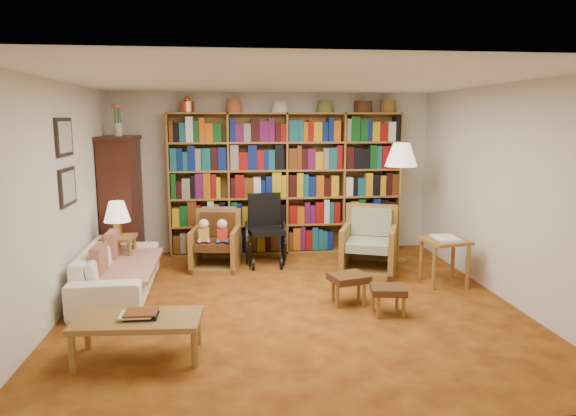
{
  "coord_description": "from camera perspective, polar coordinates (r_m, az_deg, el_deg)",
  "views": [
    {
      "loc": [
        -0.67,
        -5.61,
        2.08
      ],
      "look_at": [
        0.03,
        0.6,
        1.01
      ],
      "focal_mm": 32.0,
      "sensor_mm": 36.0,
      "label": 1
    }
  ],
  "objects": [
    {
      "name": "coffee_table",
      "position": [
        4.8,
        -16.33,
        -12.07
      ],
      "size": [
        1.12,
        0.61,
        0.43
      ],
      "color": "olive",
      "rests_on": "floor"
    },
    {
      "name": "cushion_right",
      "position": [
        6.27,
        -20.24,
        -5.98
      ],
      "size": [
        0.12,
        0.36,
        0.36
      ],
      "primitive_type": "cube",
      "rotation": [
        0.0,
        0.0,
        -0.03
      ],
      "color": "maroon",
      "rests_on": "sofa"
    },
    {
      "name": "framed_pictures",
      "position": [
        6.2,
        -23.45,
        4.7
      ],
      "size": [
        0.03,
        0.52,
        0.97
      ],
      "color": "black",
      "rests_on": "wall_left"
    },
    {
      "name": "table_lamp",
      "position": [
        7.04,
        -18.47,
        -0.49
      ],
      "size": [
        0.34,
        0.34,
        0.47
      ],
      "color": "gold",
      "rests_on": "side_table_lamp"
    },
    {
      "name": "curio_cabinet",
      "position": [
        7.86,
        -17.99,
        1.0
      ],
      "size": [
        0.5,
        0.95,
        2.4
      ],
      "color": "#3E1911",
      "rests_on": "floor"
    },
    {
      "name": "side_table_papers",
      "position": [
        6.85,
        17.02,
        -4.14
      ],
      "size": [
        0.6,
        0.6,
        0.62
      ],
      "color": "olive",
      "rests_on": "floor"
    },
    {
      "name": "armchair_sage",
      "position": [
        7.25,
        8.75,
        -4.23
      ],
      "size": [
        0.99,
        0.99,
        0.91
      ],
      "color": "olive",
      "rests_on": "floor"
    },
    {
      "name": "footstool_a",
      "position": [
        5.96,
        6.75,
        -7.92
      ],
      "size": [
        0.49,
        0.44,
        0.35
      ],
      "color": "#4B2C14",
      "rests_on": "floor"
    },
    {
      "name": "sofa",
      "position": [
        6.61,
        -18.34,
        -6.54
      ],
      "size": [
        1.99,
        0.83,
        0.57
      ],
      "primitive_type": "imported",
      "rotation": [
        0.0,
        0.0,
        1.6
      ],
      "color": "white",
      "rests_on": "floor"
    },
    {
      "name": "wheelchair",
      "position": [
        7.58,
        -2.56,
        -2.62
      ],
      "size": [
        0.58,
        0.81,
        1.01
      ],
      "color": "black",
      "rests_on": "floor"
    },
    {
      "name": "bookshelf",
      "position": [
        8.04,
        -0.17,
        3.23
      ],
      "size": [
        3.6,
        0.3,
        2.42
      ],
      "color": "olive",
      "rests_on": "floor"
    },
    {
      "name": "wall_right",
      "position": [
        6.5,
        22.84,
        1.61
      ],
      "size": [
        0.0,
        5.0,
        5.0
      ],
      "primitive_type": "plane",
      "rotation": [
        1.57,
        0.0,
        -1.57
      ],
      "color": "silver",
      "rests_on": "floor"
    },
    {
      "name": "footstool_b",
      "position": [
        5.71,
        11.09,
        -9.11
      ],
      "size": [
        0.41,
        0.37,
        0.31
      ],
      "color": "#4B2C14",
      "rests_on": "floor"
    },
    {
      "name": "floor",
      "position": [
        6.02,
        0.36,
        -10.49
      ],
      "size": [
        5.0,
        5.0,
        0.0
      ],
      "primitive_type": "plane",
      "color": "#985B17",
      "rests_on": "ground"
    },
    {
      "name": "floor_lamp",
      "position": [
        7.62,
        12.46,
        5.27
      ],
      "size": [
        0.47,
        0.47,
        1.76
      ],
      "color": "gold",
      "rests_on": "floor"
    },
    {
      "name": "ceiling",
      "position": [
        5.67,
        0.39,
        13.96
      ],
      "size": [
        5.0,
        5.0,
        0.0
      ],
      "primitive_type": "plane",
      "rotation": [
        3.14,
        0.0,
        0.0
      ],
      "color": "white",
      "rests_on": "wall_back"
    },
    {
      "name": "side_table_lamp",
      "position": [
        7.13,
        -18.27,
        -4.16
      ],
      "size": [
        0.44,
        0.44,
        0.58
      ],
      "color": "olive",
      "rests_on": "floor"
    },
    {
      "name": "armchair_leather",
      "position": [
        7.42,
        -8.04,
        -3.93
      ],
      "size": [
        0.75,
        0.78,
        0.83
      ],
      "color": "olive",
      "rests_on": "floor"
    },
    {
      "name": "wall_left",
      "position": [
        5.96,
        -24.23,
        0.84
      ],
      "size": [
        0.0,
        5.0,
        5.0
      ],
      "primitive_type": "plane",
      "rotation": [
        1.57,
        0.0,
        1.57
      ],
      "color": "silver",
      "rests_on": "floor"
    },
    {
      "name": "wall_back",
      "position": [
        8.18,
        -1.69,
        3.9
      ],
      "size": [
        5.0,
        0.0,
        5.0
      ],
      "primitive_type": "plane",
      "rotation": [
        1.57,
        0.0,
        0.0
      ],
      "color": "silver",
      "rests_on": "floor"
    },
    {
      "name": "wall_front",
      "position": [
        3.29,
        5.54,
        -4.99
      ],
      "size": [
        5.0,
        0.0,
        5.0
      ],
      "primitive_type": "plane",
      "rotation": [
        -1.57,
        0.0,
        0.0
      ],
      "color": "silver",
      "rests_on": "floor"
    },
    {
      "name": "cushion_left",
      "position": [
        6.93,
        -18.88,
        -4.43
      ],
      "size": [
        0.12,
        0.38,
        0.38
      ],
      "primitive_type": "cube",
      "rotation": [
        0.0,
        0.0,
        0.0
      ],
      "color": "maroon",
      "rests_on": "sofa"
    },
    {
      "name": "sofa_throw",
      "position": [
        6.6,
        -17.92,
        -6.43
      ],
      "size": [
        0.84,
        1.53,
        0.04
      ],
      "primitive_type": "cube",
      "rotation": [
        0.0,
        0.0,
        0.02
      ],
      "color": "beige",
      "rests_on": "sofa"
    }
  ]
}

